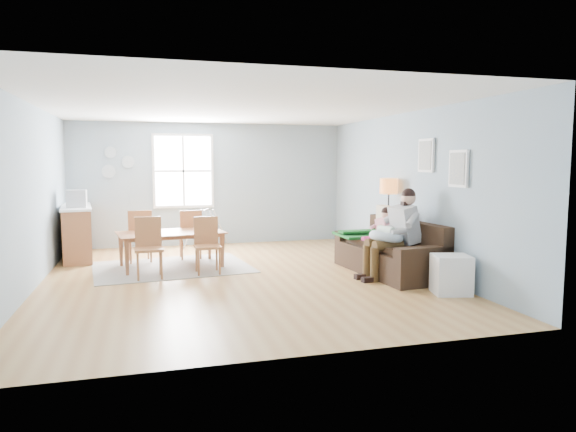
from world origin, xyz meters
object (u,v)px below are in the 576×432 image
object	(u,v)px
father	(395,231)
floor_lamp	(389,193)
storage_cube	(451,275)
counter	(77,232)
chair_nw	(140,233)
monitor	(76,199)
baby_swing	(206,230)
sofa	(392,255)
chair_sw	(149,243)
chair_ne	(191,231)
chair_se	(207,241)
toddler	(381,228)
dining_table	(172,250)

from	to	relation	value
father	floor_lamp	xyz separation A→B (m)	(0.39, 1.05, 0.52)
storage_cube	counter	bearing A→B (deg)	141.35
chair_nw	father	bearing A→B (deg)	-30.88
monitor	baby_swing	world-z (taller)	monitor
sofa	chair_sw	world-z (taller)	chair_sw
chair_ne	sofa	bearing A→B (deg)	-34.49
sofa	chair_se	bearing A→B (deg)	163.85
sofa	baby_swing	distance (m)	4.38
chair_se	baby_swing	world-z (taller)	chair_se
chair_ne	monitor	distance (m)	2.17
counter	chair_ne	bearing A→B (deg)	-19.10
father	chair_sw	bearing A→B (deg)	164.15
counter	chair_sw	bearing A→B (deg)	-58.03
chair_se	floor_lamp	bearing A→B (deg)	-2.25
sofa	father	distance (m)	0.56
sofa	storage_cube	world-z (taller)	sofa
sofa	floor_lamp	bearing A→B (deg)	68.50
toddler	chair_sw	distance (m)	3.84
storage_cube	baby_swing	distance (m)	5.68
baby_swing	toddler	bearing A→B (deg)	-51.72
toddler	dining_table	distance (m)	3.65
counter	baby_swing	bearing A→B (deg)	13.31
sofa	chair_se	world-z (taller)	chair_se
father	monitor	xyz separation A→B (m)	(-5.05, 2.85, 0.41)
monitor	father	bearing A→B (deg)	-29.43
storage_cube	chair_sw	bearing A→B (deg)	151.64
chair_nw	monitor	size ratio (longest dim) A/B	2.79
floor_lamp	monitor	bearing A→B (deg)	161.71
baby_swing	chair_se	bearing A→B (deg)	-96.09
chair_nw	monitor	world-z (taller)	monitor
floor_lamp	monitor	xyz separation A→B (m)	(-5.45, 1.80, -0.11)
chair_se	toddler	bearing A→B (deg)	-12.89
father	chair_se	distance (m)	3.09
chair_ne	baby_swing	xyz separation A→B (m)	(0.44, 1.33, -0.17)
counter	floor_lamp	bearing A→B (deg)	-21.25
toddler	counter	distance (m)	5.77
storage_cube	counter	distance (m)	6.91
chair_sw	chair_nw	size ratio (longest dim) A/B	0.99
chair_ne	counter	size ratio (longest dim) A/B	0.51
chair_se	monitor	distance (m)	2.84
toddler	baby_swing	xyz separation A→B (m)	(-2.58, 3.27, -0.37)
father	chair_se	world-z (taller)	father
chair_sw	chair_nw	world-z (taller)	chair_nw
floor_lamp	chair_nw	distance (m)	4.58
sofa	baby_swing	xyz separation A→B (m)	(-2.68, 3.47, 0.06)
father	baby_swing	xyz separation A→B (m)	(-2.57, 3.79, -0.39)
chair_nw	dining_table	bearing A→B (deg)	-47.44
father	chair_sw	size ratio (longest dim) A/B	1.48
floor_lamp	chair_se	distance (m)	3.33
chair_sw	baby_swing	bearing A→B (deg)	65.87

